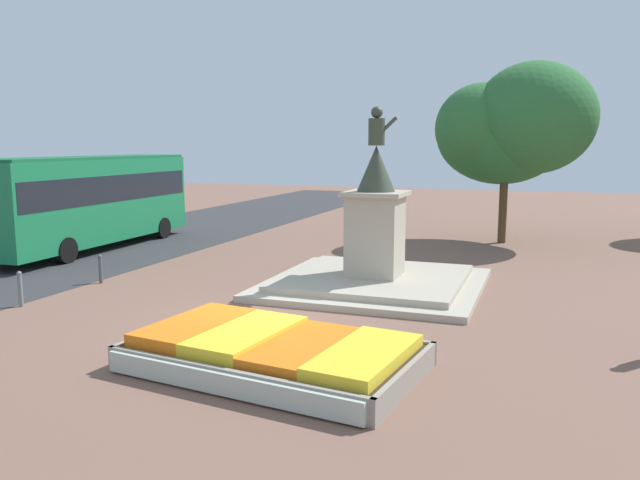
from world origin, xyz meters
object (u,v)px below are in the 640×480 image
Objects in this scene: statue_monument at (375,256)px; city_bus at (90,197)px; kerb_bollard_mid_a at (20,288)px; kerb_bollard_mid_b at (100,268)px; flower_planter at (271,353)px.

statue_monument reaches higher than city_bus.
kerb_bollard_mid_a is at bearing -61.19° from city_bus.
kerb_bollard_mid_b is (4.32, -4.82, -1.59)m from city_bus.
city_bus is (-11.97, 2.57, 1.15)m from statue_monument.
statue_monument reaches higher than kerb_bollard_mid_a.
statue_monument is 6.98× the size of kerb_bollard_mid_b.
statue_monument is 0.58× the size of city_bus.
flower_planter is 6.05× the size of kerb_bollard_mid_a.
flower_planter is 6.49× the size of kerb_bollard_mid_b.
flower_planter is 7.90m from kerb_bollard_mid_a.
kerb_bollard_mid_a is (4.23, -7.70, -1.56)m from city_bus.
flower_planter is 6.98m from statue_monument.
city_bus is at bearing 167.90° from statue_monument.
kerb_bollard_mid_b is at bearing 148.25° from flower_planter.
flower_planter is at bearing -90.49° from statue_monument.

